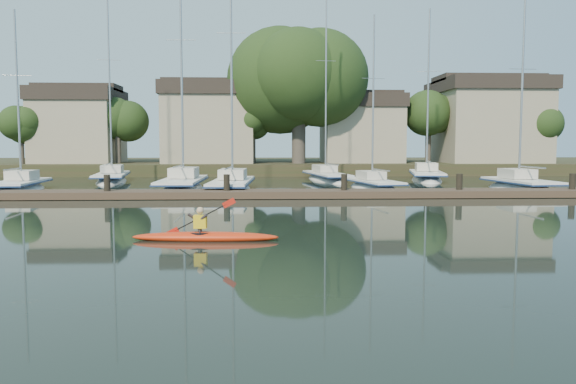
{
  "coord_description": "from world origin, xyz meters",
  "views": [
    {
      "loc": [
        -1.15,
        -14.51,
        2.76
      ],
      "look_at": [
        -0.35,
        3.49,
        1.2
      ],
      "focal_mm": 35.0,
      "sensor_mm": 36.0,
      "label": 1
    }
  ],
  "objects_px": {
    "sailboat_0": "(21,194)",
    "sailboat_3": "(373,192)",
    "sailboat_5": "(112,184)",
    "sailboat_6": "(326,183)",
    "sailboat_4": "(520,194)",
    "sailboat_1": "(183,193)",
    "dock": "(286,194)",
    "sailboat_7": "(426,183)",
    "sailboat_2": "(232,194)",
    "kayak": "(204,235)"
  },
  "relations": [
    {
      "from": "sailboat_3",
      "to": "sailboat_6",
      "type": "xyz_separation_m",
      "value": [
        -1.99,
        7.88,
        -0.0
      ]
    },
    {
      "from": "sailboat_2",
      "to": "sailboat_7",
      "type": "bearing_deg",
      "value": 34.75
    },
    {
      "from": "dock",
      "to": "sailboat_0",
      "type": "distance_m",
      "value": 16.04
    },
    {
      "from": "sailboat_3",
      "to": "sailboat_1",
      "type": "bearing_deg",
      "value": 170.48
    },
    {
      "from": "sailboat_4",
      "to": "sailboat_5",
      "type": "distance_m",
      "value": 27.57
    },
    {
      "from": "dock",
      "to": "sailboat_7",
      "type": "relative_size",
      "value": 2.41
    },
    {
      "from": "sailboat_0",
      "to": "sailboat_3",
      "type": "xyz_separation_m",
      "value": [
        20.87,
        0.53,
        0.02
      ]
    },
    {
      "from": "sailboat_1",
      "to": "sailboat_2",
      "type": "bearing_deg",
      "value": -16.47
    },
    {
      "from": "dock",
      "to": "sailboat_3",
      "type": "bearing_deg",
      "value": 43.58
    },
    {
      "from": "sailboat_7",
      "to": "sailboat_6",
      "type": "bearing_deg",
      "value": -169.65
    },
    {
      "from": "dock",
      "to": "sailboat_4",
      "type": "relative_size",
      "value": 2.73
    },
    {
      "from": "sailboat_1",
      "to": "sailboat_3",
      "type": "distance_m",
      "value": 11.51
    },
    {
      "from": "sailboat_2",
      "to": "sailboat_5",
      "type": "distance_m",
      "value": 12.36
    },
    {
      "from": "sailboat_2",
      "to": "sailboat_3",
      "type": "distance_m",
      "value": 8.59
    },
    {
      "from": "sailboat_5",
      "to": "sailboat_6",
      "type": "relative_size",
      "value": 0.99
    },
    {
      "from": "sailboat_4",
      "to": "sailboat_6",
      "type": "distance_m",
      "value": 13.97
    },
    {
      "from": "sailboat_2",
      "to": "sailboat_7",
      "type": "xyz_separation_m",
      "value": [
        14.08,
        8.75,
        -0.01
      ]
    },
    {
      "from": "sailboat_4",
      "to": "sailboat_7",
      "type": "xyz_separation_m",
      "value": [
        -2.99,
        9.0,
        -0.01
      ]
    },
    {
      "from": "dock",
      "to": "sailboat_1",
      "type": "distance_m",
      "value": 7.87
    },
    {
      "from": "sailboat_0",
      "to": "sailboat_7",
      "type": "relative_size",
      "value": 0.83
    },
    {
      "from": "sailboat_1",
      "to": "sailboat_6",
      "type": "height_order",
      "value": "sailboat_6"
    },
    {
      "from": "kayak",
      "to": "sailboat_4",
      "type": "relative_size",
      "value": 0.34
    },
    {
      "from": "sailboat_4",
      "to": "sailboat_7",
      "type": "relative_size",
      "value": 0.88
    },
    {
      "from": "kayak",
      "to": "sailboat_1",
      "type": "relative_size",
      "value": 0.28
    },
    {
      "from": "sailboat_4",
      "to": "sailboat_6",
      "type": "relative_size",
      "value": 0.82
    },
    {
      "from": "sailboat_2",
      "to": "dock",
      "type": "bearing_deg",
      "value": -52.04
    },
    {
      "from": "dock",
      "to": "sailboat_7",
      "type": "xyz_separation_m",
      "value": [
        11.11,
        12.98,
        -0.41
      ]
    },
    {
      "from": "sailboat_2",
      "to": "sailboat_6",
      "type": "relative_size",
      "value": 1.03
    },
    {
      "from": "sailboat_1",
      "to": "kayak",
      "type": "bearing_deg",
      "value": -79.65
    },
    {
      "from": "sailboat_3",
      "to": "sailboat_4",
      "type": "xyz_separation_m",
      "value": [
        8.54,
        -1.31,
        -0.03
      ]
    },
    {
      "from": "dock",
      "to": "sailboat_2",
      "type": "bearing_deg",
      "value": 125.09
    },
    {
      "from": "sailboat_3",
      "to": "dock",
      "type": "bearing_deg",
      "value": -146.74
    },
    {
      "from": "kayak",
      "to": "sailboat_5",
      "type": "distance_m",
      "value": 26.8
    },
    {
      "from": "sailboat_4",
      "to": "sailboat_6",
      "type": "xyz_separation_m",
      "value": [
        -10.52,
        9.19,
        0.03
      ]
    },
    {
      "from": "sailboat_4",
      "to": "sailboat_3",
      "type": "bearing_deg",
      "value": 166.76
    },
    {
      "from": "dock",
      "to": "sailboat_7",
      "type": "distance_m",
      "value": 17.09
    },
    {
      "from": "dock",
      "to": "sailboat_6",
      "type": "distance_m",
      "value": 13.65
    },
    {
      "from": "sailboat_4",
      "to": "sailboat_6",
      "type": "bearing_deg",
      "value": 134.37
    },
    {
      "from": "sailboat_0",
      "to": "sailboat_6",
      "type": "height_order",
      "value": "sailboat_6"
    },
    {
      "from": "sailboat_6",
      "to": "sailboat_5",
      "type": "bearing_deg",
      "value": 173.91
    },
    {
      "from": "sailboat_3",
      "to": "sailboat_4",
      "type": "distance_m",
      "value": 8.64
    },
    {
      "from": "sailboat_0",
      "to": "sailboat_6",
      "type": "bearing_deg",
      "value": 18.66
    },
    {
      "from": "dock",
      "to": "sailboat_6",
      "type": "height_order",
      "value": "sailboat_6"
    },
    {
      "from": "sailboat_1",
      "to": "sailboat_5",
      "type": "xyz_separation_m",
      "value": [
        -6.16,
        7.41,
        0.02
      ]
    },
    {
      "from": "sailboat_3",
      "to": "sailboat_2",
      "type": "bearing_deg",
      "value": 176.79
    },
    {
      "from": "dock",
      "to": "kayak",
      "type": "bearing_deg",
      "value": -102.67
    },
    {
      "from": "sailboat_0",
      "to": "sailboat_7",
      "type": "bearing_deg",
      "value": 11.95
    },
    {
      "from": "sailboat_0",
      "to": "sailboat_3",
      "type": "distance_m",
      "value": 20.88
    },
    {
      "from": "sailboat_6",
      "to": "sailboat_3",
      "type": "bearing_deg",
      "value": -84.21
    },
    {
      "from": "kayak",
      "to": "sailboat_4",
      "type": "distance_m",
      "value": 23.69
    }
  ]
}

